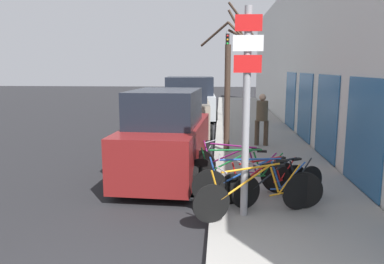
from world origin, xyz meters
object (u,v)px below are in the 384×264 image
(bicycle_3, at_px, (265,181))
(parked_car_0, at_px, (167,138))
(bicycle_1, at_px, (256,186))
(bicycle_0, at_px, (257,194))
(parked_car_1, at_px, (187,110))
(traffic_light, at_px, (227,62))
(street_tree, at_px, (229,84))
(bicycle_5, at_px, (237,168))
(signpost, at_px, (246,107))
(bicycle_4, at_px, (241,173))
(parked_car_2, at_px, (197,100))
(bicycle_2, at_px, (280,183))
(pedestrian_near, at_px, (262,116))

(bicycle_3, distance_m, parked_car_0, 2.99)
(bicycle_1, bearing_deg, bicycle_0, 177.38)
(parked_car_0, xyz_separation_m, parked_car_1, (-0.01, 5.80, 0.07))
(bicycle_3, height_order, traffic_light, traffic_light)
(bicycle_3, xyz_separation_m, street_tree, (-0.65, 4.33, 1.75))
(bicycle_5, bearing_deg, bicycle_3, -116.92)
(signpost, relative_size, bicycle_4, 1.52)
(signpost, xyz_separation_m, parked_car_2, (-1.68, 13.63, -1.07))
(street_tree, relative_size, traffic_light, 1.01)
(bicycle_1, height_order, traffic_light, traffic_light)
(bicycle_4, distance_m, parked_car_0, 2.37)
(bicycle_0, xyz_separation_m, bicycle_4, (-0.21, 1.35, -0.00))
(bicycle_2, height_order, bicycle_3, bicycle_2)
(bicycle_5, bearing_deg, bicycle_0, -139.10)
(bicycle_2, distance_m, parked_car_2, 13.14)
(bicycle_5, relative_size, parked_car_1, 0.50)
(bicycle_1, height_order, bicycle_5, bicycle_1)
(parked_car_0, bearing_deg, traffic_light, 84.49)
(bicycle_1, relative_size, bicycle_3, 1.31)
(bicycle_5, distance_m, parked_car_2, 12.01)
(pedestrian_near, bearing_deg, bicycle_3, -86.89)
(bicycle_0, height_order, bicycle_1, bicycle_1)
(parked_car_0, height_order, street_tree, street_tree)
(bicycle_1, xyz_separation_m, bicycle_4, (-0.24, 0.90, -0.01))
(signpost, height_order, parked_car_1, signpost)
(street_tree, bearing_deg, bicycle_0, -85.56)
(parked_car_0, bearing_deg, signpost, -54.36)
(street_tree, bearing_deg, bicycle_3, -81.48)
(bicycle_1, xyz_separation_m, parked_car_0, (-2.04, 2.38, 0.45))
(bicycle_1, relative_size, parked_car_1, 0.58)
(bicycle_3, bearing_deg, bicycle_2, -149.81)
(bicycle_3, height_order, bicycle_5, bicycle_5)
(parked_car_0, height_order, parked_car_1, parked_car_1)
(traffic_light, bearing_deg, signpost, -89.54)
(pedestrian_near, height_order, street_tree, street_tree)
(parked_car_0, distance_m, pedestrian_near, 4.36)
(parked_car_1, bearing_deg, bicycle_1, -79.80)
(bicycle_4, xyz_separation_m, pedestrian_near, (0.94, 4.86, 0.61))
(pedestrian_near, distance_m, street_tree, 1.85)
(bicycle_3, xyz_separation_m, traffic_light, (-0.58, 13.18, 2.52))
(bicycle_0, xyz_separation_m, bicycle_1, (0.03, 0.45, 0.01))
(pedestrian_near, bearing_deg, traffic_light, 106.14)
(parked_car_0, bearing_deg, bicycle_2, -36.23)
(parked_car_2, height_order, street_tree, street_tree)
(parked_car_1, bearing_deg, traffic_light, 69.06)
(bicycle_0, relative_size, bicycle_3, 1.19)
(signpost, bearing_deg, bicycle_1, 58.67)
(parked_car_2, bearing_deg, bicycle_5, -85.37)
(bicycle_2, distance_m, bicycle_3, 0.32)
(bicycle_3, bearing_deg, parked_car_1, -12.83)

